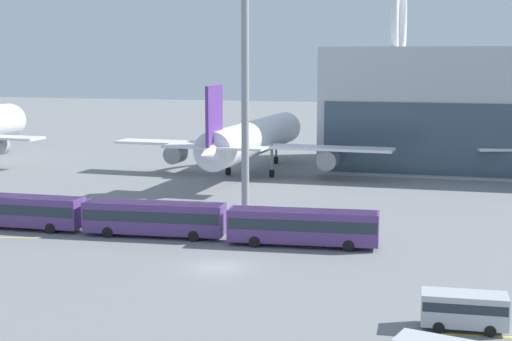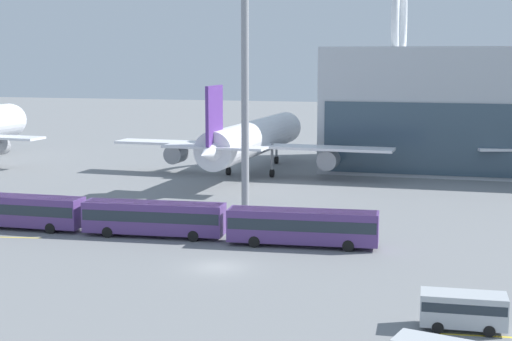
# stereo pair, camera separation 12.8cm
# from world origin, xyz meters

# --- Properties ---
(ground_plane) EXTENTS (440.00, 440.00, 0.00)m
(ground_plane) POSITION_xyz_m (0.00, 0.00, 0.00)
(ground_plane) COLOR slate
(airliner_at_gate_far) EXTENTS (39.40, 39.97, 12.96)m
(airliner_at_gate_far) POSITION_xyz_m (-9.90, 46.74, 5.03)
(airliner_at_gate_far) COLOR white
(airliner_at_gate_far) RESTS_ON ground_plane
(shuttle_bus_0) EXTENTS (13.10, 2.74, 3.19)m
(shuttle_bus_0) POSITION_xyz_m (-22.79, 8.41, 1.88)
(shuttle_bus_0) COLOR #56387A
(shuttle_bus_0) RESTS_ON ground_plane
(shuttle_bus_1) EXTENTS (13.23, 3.48, 3.19)m
(shuttle_bus_1) POSITION_xyz_m (-8.88, 8.54, 1.88)
(shuttle_bus_1) COLOR #56387A
(shuttle_bus_1) RESTS_ON ground_plane
(shuttle_bus_2) EXTENTS (13.24, 3.56, 3.19)m
(shuttle_bus_2) POSITION_xyz_m (5.03, 8.44, 1.88)
(shuttle_bus_2) COLOR #56387A
(shuttle_bus_2) RESTS_ON ground_plane
(service_van_foreground) EXTENTS (5.21, 2.38, 2.26)m
(service_van_foreground) POSITION_xyz_m (18.61, -9.66, 1.33)
(service_van_foreground) COLOR #B2B7BC
(service_van_foreground) RESTS_ON ground_plane
(floodlight_mast) EXTENTS (2.80, 2.80, 31.91)m
(floodlight_mast) POSITION_xyz_m (-3.72, 21.21, 19.06)
(floodlight_mast) COLOR gray
(floodlight_mast) RESTS_ON ground_plane
(lane_stripe_1) EXTENTS (7.55, 1.06, 0.01)m
(lane_stripe_1) POSITION_xyz_m (21.01, -10.38, 0.00)
(lane_stripe_1) COLOR yellow
(lane_stripe_1) RESTS_ON ground_plane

